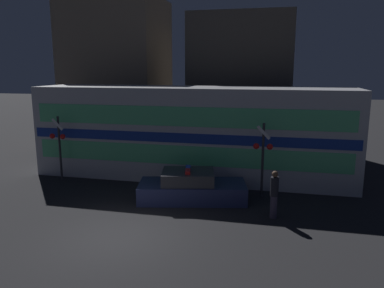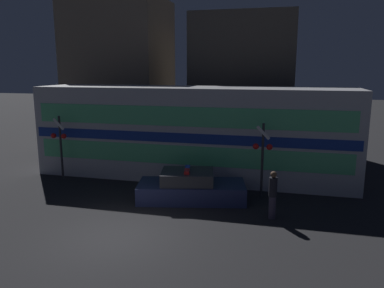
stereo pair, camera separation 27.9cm
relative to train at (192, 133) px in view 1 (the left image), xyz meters
name	(u,v)px [view 1 (the left image)]	position (x,y,z in m)	size (l,w,h in m)	color
ground_plane	(118,239)	(-0.72, -7.40, -2.22)	(120.00, 120.00, 0.00)	black
train	(192,133)	(0.00, 0.00, 0.00)	(15.35, 3.10, 4.43)	silver
police_car	(191,188)	(0.76, -3.39, -1.71)	(4.61, 2.66, 1.35)	navy
pedestrian	(274,194)	(4.08, -4.56, -1.31)	(0.30, 0.30, 1.75)	#3F384C
crossing_signal_near	(263,153)	(3.55, -2.41, -0.33)	(0.80, 0.31, 3.13)	#2D2D33
crossing_signal_far	(59,142)	(-6.00, -2.10, -0.34)	(0.80, 0.31, 3.10)	#2D2D33
building_left	(118,73)	(-7.08, 7.43, 2.77)	(6.37, 5.70, 9.98)	#726656
building_center	(243,84)	(1.69, 7.77, 2.08)	(6.28, 6.65, 8.60)	#47423D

